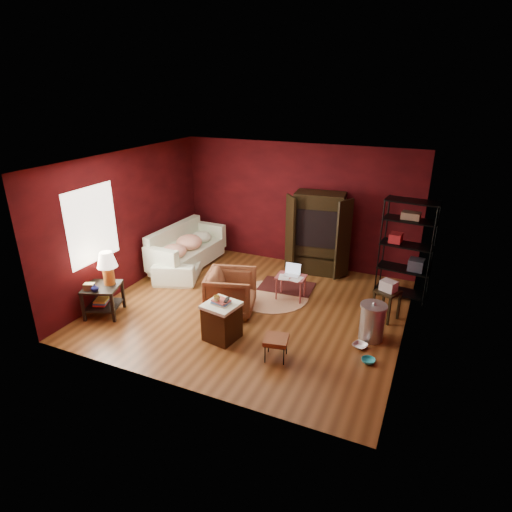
{
  "coord_description": "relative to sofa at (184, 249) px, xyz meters",
  "views": [
    {
      "loc": [
        3.01,
        -6.55,
        4.0
      ],
      "look_at": [
        0.0,
        0.2,
        1.0
      ],
      "focal_mm": 30.0,
      "sensor_mm": 36.0,
      "label": 1
    }
  ],
  "objects": [
    {
      "name": "room",
      "position": [
        2.19,
        -1.16,
        0.96
      ],
      "size": [
        5.54,
        5.04,
        2.84
      ],
      "color": "brown",
      "rests_on": "ground"
    },
    {
      "name": "sofa",
      "position": [
        0.0,
        0.0,
        0.0
      ],
      "size": [
        1.39,
        2.37,
        0.89
      ],
      "primitive_type": "imported",
      "rotation": [
        0.0,
        0.0,
        1.91
      ],
      "color": "white",
      "rests_on": "ground"
    },
    {
      "name": "armchair",
      "position": [
        1.93,
        -1.4,
        -0.01
      ],
      "size": [
        1.0,
        1.04,
        0.88
      ],
      "primitive_type": "imported",
      "rotation": [
        0.0,
        0.0,
        1.85
      ],
      "color": "black",
      "rests_on": "ground"
    },
    {
      "name": "pet_bowl_steel",
      "position": [
        4.39,
        -1.62,
        -0.33
      ],
      "size": [
        0.24,
        0.13,
        0.23
      ],
      "primitive_type": "imported",
      "rotation": [
        0.0,
        0.0,
        -0.35
      ],
      "color": "silver",
      "rests_on": "ground"
    },
    {
      "name": "pet_bowl_turquoise",
      "position": [
        4.58,
        -1.98,
        -0.34
      ],
      "size": [
        0.22,
        0.08,
        0.21
      ],
      "primitive_type": "imported",
      "rotation": [
        0.0,
        0.0,
        0.08
      ],
      "color": "#29B5C2",
      "rests_on": "ground"
    },
    {
      "name": "vase",
      "position": [
        -0.12,
        -2.66,
        0.2
      ],
      "size": [
        0.15,
        0.15,
        0.14
      ],
      "primitive_type": "imported",
      "rotation": [
        0.0,
        0.0,
        0.06
      ],
      "color": "#0C103F",
      "rests_on": "side_table"
    },
    {
      "name": "mug",
      "position": [
        2.16,
        -2.35,
        0.34
      ],
      "size": [
        0.14,
        0.13,
        0.11
      ],
      "primitive_type": "imported",
      "rotation": [
        0.0,
        0.0,
        -0.37
      ],
      "color": "#E1C86E",
      "rests_on": "hamper"
    },
    {
      "name": "side_table",
      "position": [
        -0.13,
        -2.38,
        0.27
      ],
      "size": [
        0.78,
        0.78,
        1.2
      ],
      "rotation": [
        0.0,
        0.0,
        0.37
      ],
      "color": "black",
      "rests_on": "ground"
    },
    {
      "name": "sofa_cushions",
      "position": [
        0.01,
        0.03,
        -0.01
      ],
      "size": [
        0.93,
        2.15,
        0.89
      ],
      "rotation": [
        0.0,
        0.0,
        -0.04
      ],
      "color": "white",
      "rests_on": "sofa"
    },
    {
      "name": "hamper",
      "position": [
        2.21,
        -2.29,
        -0.11
      ],
      "size": [
        0.61,
        0.61,
        0.75
      ],
      "rotation": [
        0.0,
        0.0,
        -0.17
      ],
      "color": "#42260F",
      "rests_on": "ground"
    },
    {
      "name": "footstool",
      "position": [
        3.24,
        -2.45,
        -0.12
      ],
      "size": [
        0.43,
        0.43,
        0.37
      ],
      "rotation": [
        0.0,
        0.0,
        0.21
      ],
      "color": "black",
      "rests_on": "ground"
    },
    {
      "name": "rug_round",
      "position": [
        2.4,
        -0.53,
        -0.44
      ],
      "size": [
        1.75,
        1.75,
        0.01
      ],
      "rotation": [
        0.0,
        0.0,
        -0.22
      ],
      "color": "beige",
      "rests_on": "ground"
    },
    {
      "name": "rug_oriental",
      "position": [
        2.53,
        -0.02,
        -0.43
      ],
      "size": [
        1.16,
        0.82,
        0.01
      ],
      "rotation": [
        0.0,
        0.0,
        0.08
      ],
      "color": "#4A1613",
      "rests_on": "ground"
    },
    {
      "name": "laptop_desk",
      "position": [
        2.77,
        -0.46,
        -0.01
      ],
      "size": [
        0.58,
        0.47,
        0.7
      ],
      "rotation": [
        0.0,
        0.0,
        0.04
      ],
      "color": "#AA4D4E",
      "rests_on": "ground"
    },
    {
      "name": "tv_armoire",
      "position": [
        2.86,
        1.0,
        0.51
      ],
      "size": [
        1.43,
        0.86,
        1.83
      ],
      "rotation": [
        0.0,
        0.0,
        0.12
      ],
      "color": "black",
      "rests_on": "ground"
    },
    {
      "name": "wire_shelving",
      "position": [
        4.77,
        0.5,
        0.65
      ],
      "size": [
        1.01,
        0.52,
        1.99
      ],
      "rotation": [
        0.0,
        0.0,
        -0.1
      ],
      "color": "black",
      "rests_on": "ground"
    },
    {
      "name": "small_stand",
      "position": [
        4.61,
        -0.51,
        0.12
      ],
      "size": [
        0.5,
        0.5,
        0.76
      ],
      "rotation": [
        0.0,
        0.0,
        -0.43
      ],
      "color": "black",
      "rests_on": "ground"
    },
    {
      "name": "trash_can",
      "position": [
        4.49,
        -1.29,
        -0.12
      ],
      "size": [
        0.49,
        0.49,
        0.69
      ],
      "rotation": [
        0.0,
        0.0,
        -0.12
      ],
      "color": "silver",
      "rests_on": "ground"
    }
  ]
}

